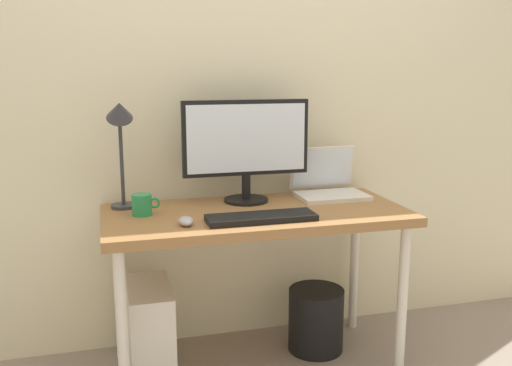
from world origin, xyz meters
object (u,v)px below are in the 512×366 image
object	(u,v)px
desk	(256,227)
computer_tower	(151,333)
mouse	(186,221)
wastebasket	(316,319)
laptop	(328,184)
keyboard	(261,218)
coffee_mug	(142,205)
desk_lamp	(120,128)
monitor	(245,144)

from	to	relation	value
desk	computer_tower	bearing A→B (deg)	178.19
mouse	wastebasket	size ratio (longest dim) A/B	0.30
laptop	keyboard	distance (m)	0.55
mouse	computer_tower	world-z (taller)	mouse
coffee_mug	laptop	bearing A→B (deg)	8.71
desk_lamp	wastebasket	bearing A→B (deg)	-6.76
desk	monitor	size ratio (longest dim) A/B	2.24
mouse	wastebasket	bearing A→B (deg)	18.86
computer_tower	wastebasket	xyz separation A→B (m)	(0.78, 0.05, -0.06)
desk_lamp	mouse	world-z (taller)	desk_lamp
wastebasket	laptop	bearing A→B (deg)	52.12
keyboard	desk_lamp	bearing A→B (deg)	147.78
monitor	desk_lamp	size ratio (longest dim) A/B	1.17
desk_lamp	coffee_mug	size ratio (longest dim) A/B	4.17
keyboard	mouse	world-z (taller)	mouse
monitor	mouse	xyz separation A→B (m)	(-0.32, -0.32, -0.25)
monitor	keyboard	world-z (taller)	monitor
keyboard	computer_tower	distance (m)	0.71
desk	mouse	xyz separation A→B (m)	(-0.32, -0.15, 0.09)
desk	laptop	distance (m)	0.46
monitor	wastebasket	size ratio (longest dim) A/B	1.91
monitor	laptop	world-z (taller)	monitor
desk	computer_tower	size ratio (longest dim) A/B	3.07
keyboard	wastebasket	bearing A→B (deg)	34.17
monitor	laptop	distance (m)	0.46
coffee_mug	wastebasket	bearing A→B (deg)	1.27
keyboard	mouse	size ratio (longest dim) A/B	4.89
monitor	keyboard	distance (m)	0.41
keyboard	desk	bearing A→B (deg)	82.18
mouse	coffee_mug	size ratio (longest dim) A/B	0.77
monitor	keyboard	xyz separation A→B (m)	(-0.02, -0.33, -0.25)
wastebasket	desk_lamp	bearing A→B (deg)	173.24
desk_lamp	keyboard	distance (m)	0.70
laptop	coffee_mug	xyz separation A→B (m)	(-0.88, -0.13, -0.01)
laptop	wastebasket	xyz separation A→B (m)	(-0.09, -0.12, -0.63)
wastebasket	computer_tower	bearing A→B (deg)	-176.13
laptop	coffee_mug	size ratio (longest dim) A/B	2.73
monitor	keyboard	bearing A→B (deg)	-93.29
keyboard	coffee_mug	xyz separation A→B (m)	(-0.45, 0.21, 0.03)
desk	monitor	bearing A→B (deg)	91.07
laptop	coffee_mug	bearing A→B (deg)	-171.29
desk	keyboard	world-z (taller)	keyboard
mouse	desk_lamp	bearing A→B (deg)	124.88
keyboard	computer_tower	xyz separation A→B (m)	(-0.44, 0.17, -0.52)
desk	coffee_mug	size ratio (longest dim) A/B	10.97
desk	monitor	xyz separation A→B (m)	(-0.00, 0.17, 0.34)
desk	mouse	distance (m)	0.37
desk_lamp	computer_tower	size ratio (longest dim) A/B	1.17
laptop	computer_tower	size ratio (longest dim) A/B	0.76
wastebasket	coffee_mug	bearing A→B (deg)	-178.73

